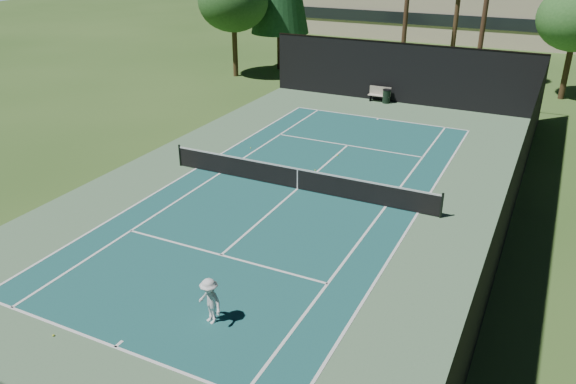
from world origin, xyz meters
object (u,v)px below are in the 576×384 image
object	(u,v)px
player	(210,301)
trash_bin	(386,96)
tennis_ball_a	(53,335)
tennis_ball_b	(315,170)
tennis_net	(297,178)
park_bench	(380,94)
tennis_ball_c	(338,155)
tennis_ball_d	(251,148)

from	to	relation	value
player	trash_bin	xyz separation A→B (m)	(-2.40, 25.27, -0.26)
player	tennis_ball_a	size ratio (longest dim) A/B	20.63
player	tennis_ball_a	distance (m)	4.53
tennis_ball_a	tennis_ball_b	xyz separation A→B (m)	(1.77, 14.61, 0.00)
tennis_net	trash_bin	world-z (taller)	tennis_net
tennis_ball_b	tennis_ball_a	bearing A→B (deg)	-96.91
park_bench	tennis_ball_c	bearing A→B (deg)	-83.40
tennis_net	park_bench	bearing A→B (deg)	94.27
player	trash_bin	distance (m)	25.38
tennis_ball_a	park_bench	bearing A→B (deg)	88.49
tennis_ball_b	park_bench	xyz separation A→B (m)	(-1.03, 13.36, 0.51)
tennis_ball_b	tennis_ball_c	bearing A→B (deg)	84.13
tennis_ball_b	tennis_ball_c	world-z (taller)	tennis_ball_c
tennis_net	tennis_ball_c	distance (m)	4.71
trash_bin	tennis_ball_c	bearing A→B (deg)	-86.10
tennis_ball_d	tennis_ball_c	bearing A→B (deg)	12.37
tennis_ball_c	tennis_ball_d	size ratio (longest dim) A/B	1.22
tennis_ball_a	park_bench	distance (m)	27.99
tennis_ball_d	park_bench	distance (m)	12.48
player	tennis_ball_d	size ratio (longest dim) A/B	23.10
tennis_ball_d	trash_bin	distance (m)	12.47
player	tennis_ball_c	distance (m)	14.53
tennis_ball_a	tennis_ball_c	world-z (taller)	tennis_ball_c
tennis_ball_c	trash_bin	world-z (taller)	trash_bin
park_bench	trash_bin	size ratio (longest dim) A/B	1.59
tennis_ball_d	trash_bin	xyz separation A→B (m)	(3.85, 11.85, 0.45)
tennis_ball_a	trash_bin	size ratio (longest dim) A/B	0.08
trash_bin	tennis_net	bearing A→B (deg)	-87.65
tennis_net	trash_bin	distance (m)	15.54
tennis_ball_c	tennis_ball_d	world-z (taller)	tennis_ball_c
tennis_net	trash_bin	size ratio (longest dim) A/B	13.65
tennis_ball_c	tennis_ball_b	bearing A→B (deg)	-95.87
tennis_ball_c	trash_bin	distance (m)	10.88
player	tennis_ball_b	size ratio (longest dim) A/B	19.79
player	tennis_ball_b	distance (m)	12.24
tennis_ball_a	tennis_ball_b	distance (m)	14.72
tennis_ball_c	park_bench	xyz separation A→B (m)	(-1.27, 11.01, 0.51)
player	tennis_ball_c	world-z (taller)	player
tennis_net	tennis_ball_c	world-z (taller)	tennis_net
tennis_net	park_bench	xyz separation A→B (m)	(-1.17, 15.69, -0.01)
tennis_ball_a	tennis_ball_c	distance (m)	17.08
tennis_net	tennis_ball_d	xyz separation A→B (m)	(-4.49, 3.67, -0.53)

